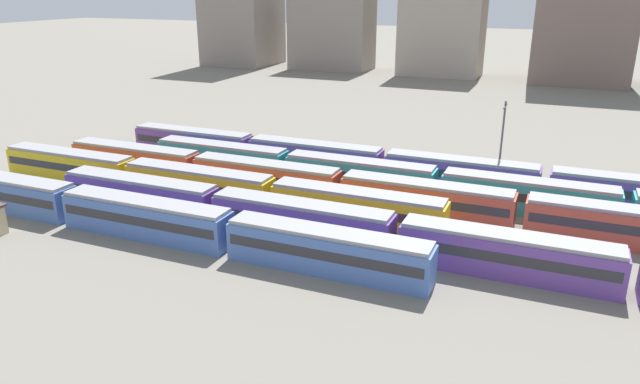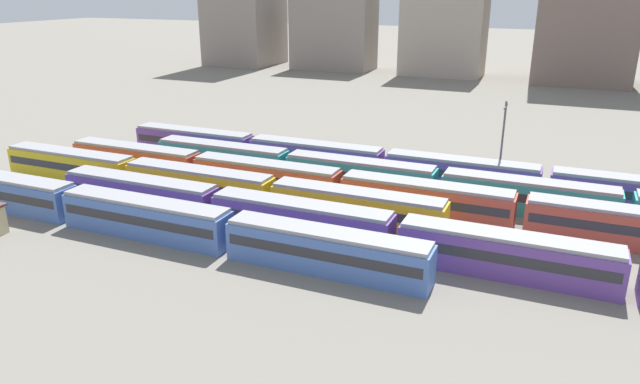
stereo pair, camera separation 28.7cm
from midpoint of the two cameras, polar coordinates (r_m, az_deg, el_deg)
ground_plane at (r=73.02m, az=-14.29°, el=0.53°), size 600.00×600.00×0.00m
train_track_0 at (r=58.69m, az=-16.48°, el=-2.39°), size 55.80×3.06×3.75m
train_track_1 at (r=51.24m, az=17.91°, el=-5.81°), size 93.60×3.06×3.75m
train_track_2 at (r=67.01m, az=-11.63°, el=0.75°), size 55.80×3.06×3.75m
train_track_3 at (r=62.00m, az=10.41°, el=-0.71°), size 93.60×3.06×3.75m
train_track_4 at (r=66.05m, az=27.89°, el=-1.47°), size 112.50×3.06×3.75m
train_track_5 at (r=73.39m, az=6.43°, el=2.69°), size 74.70×3.06×3.75m
catenary_pole_1 at (r=72.48m, az=17.48°, el=4.84°), size 0.24×3.20×10.39m
distant_building_1 at (r=172.72m, az=1.41°, el=15.45°), size 22.67×12.44×21.52m
distant_building_2 at (r=163.47m, az=12.11°, el=15.99°), size 21.33×12.69×28.23m
distant_building_3 at (r=160.00m, az=24.95°, el=16.20°), size 22.67×17.83×37.09m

